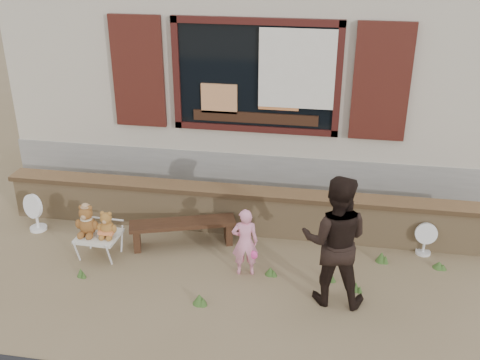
% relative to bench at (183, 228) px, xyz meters
% --- Properties ---
extents(ground, '(80.00, 80.00, 0.00)m').
position_rel_bench_xyz_m(ground, '(0.78, -0.46, -0.27)').
color(ground, brown).
rests_on(ground, ground).
extents(shopfront, '(8.04, 5.13, 4.00)m').
position_rel_bench_xyz_m(shopfront, '(0.78, 4.03, 1.73)').
color(shopfront, '#B4A691').
rests_on(shopfront, ground).
extents(brick_wall, '(7.10, 0.36, 0.67)m').
position_rel_bench_xyz_m(brick_wall, '(0.78, 0.54, 0.07)').
color(brick_wall, tan).
rests_on(brick_wall, ground).
extents(bench, '(1.47, 0.75, 0.37)m').
position_rel_bench_xyz_m(bench, '(0.00, 0.00, 0.00)').
color(bench, '#321D11').
rests_on(bench, ground).
extents(folding_chair, '(0.55, 0.50, 0.33)m').
position_rel_bench_xyz_m(folding_chair, '(-1.03, -0.47, 0.03)').
color(folding_chair, silver).
rests_on(folding_chair, ground).
extents(teddy_bear_left, '(0.33, 0.29, 0.44)m').
position_rel_bench_xyz_m(teddy_bear_left, '(-1.17, -0.46, 0.28)').
color(teddy_bear_left, brown).
rests_on(teddy_bear_left, folding_chair).
extents(teddy_bear_right, '(0.28, 0.25, 0.37)m').
position_rel_bench_xyz_m(teddy_bear_right, '(-0.89, -0.48, 0.25)').
color(teddy_bear_right, brown).
rests_on(teddy_bear_right, folding_chair).
extents(child, '(0.37, 0.28, 0.92)m').
position_rel_bench_xyz_m(child, '(0.96, -0.53, 0.19)').
color(child, pink).
rests_on(child, ground).
extents(adult, '(0.81, 0.65, 1.61)m').
position_rel_bench_xyz_m(adult, '(2.06, -0.89, 0.54)').
color(adult, black).
rests_on(adult, ground).
extents(fan_left, '(0.37, 0.25, 0.58)m').
position_rel_bench_xyz_m(fan_left, '(-2.22, 0.05, 0.02)').
color(fan_left, white).
rests_on(fan_left, ground).
extents(fan_right, '(0.30, 0.20, 0.48)m').
position_rel_bench_xyz_m(fan_right, '(3.28, 0.34, -0.03)').
color(fan_right, white).
rests_on(fan_right, ground).
extents(grass_tufts, '(4.67, 1.45, 0.15)m').
position_rel_bench_xyz_m(grass_tufts, '(1.74, -0.54, -0.21)').
color(grass_tufts, '#395B24').
rests_on(grass_tufts, ground).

